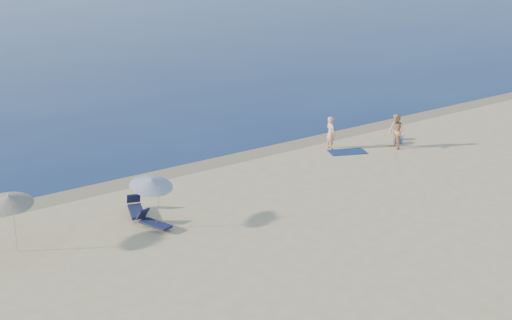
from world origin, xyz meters
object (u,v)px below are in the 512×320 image
at_px(person_left, 331,133).
at_px(umbrella_near, 151,183).
at_px(person_right, 396,132).
at_px(blue_cooler, 398,141).

xyz_separation_m(person_left, umbrella_near, (-12.29, -3.37, 0.91)).
xyz_separation_m(person_left, person_right, (2.77, -2.03, 0.05)).
relative_size(person_left, umbrella_near, 0.82).
relative_size(blue_cooler, umbrella_near, 0.21).
height_order(person_left, person_right, person_right).
relative_size(person_left, blue_cooler, 3.86).
relative_size(person_right, blue_cooler, 4.09).
xyz_separation_m(person_right, blue_cooler, (0.80, 0.52, -0.77)).
bearing_deg(person_left, blue_cooler, -104.10).
bearing_deg(umbrella_near, person_right, 3.41).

